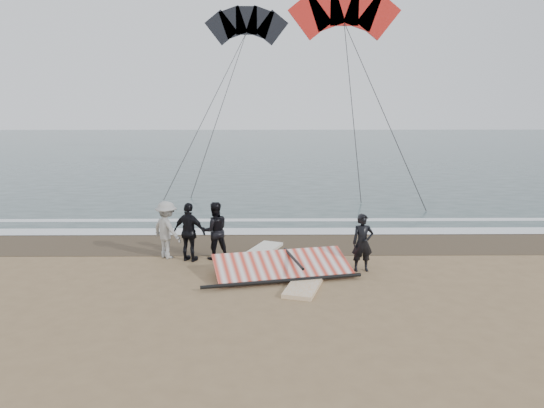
% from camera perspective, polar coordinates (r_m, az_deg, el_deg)
% --- Properties ---
extents(ground, '(120.00, 120.00, 0.00)m').
position_cam_1_polar(ground, '(12.90, 4.29, -9.70)').
color(ground, '#8C704C').
rests_on(ground, ground).
extents(sea, '(120.00, 54.00, 0.02)m').
position_cam_1_polar(sea, '(45.23, 0.78, 5.76)').
color(sea, '#233838').
rests_on(sea, ground).
extents(wet_sand, '(120.00, 2.80, 0.01)m').
position_cam_1_polar(wet_sand, '(17.16, 3.03, -4.19)').
color(wet_sand, '#4C3D2B').
rests_on(wet_sand, ground).
extents(foam_near, '(120.00, 0.90, 0.01)m').
position_cam_1_polar(foam_near, '(18.50, 2.77, -2.94)').
color(foam_near, white).
rests_on(foam_near, sea).
extents(foam_far, '(120.00, 0.45, 0.01)m').
position_cam_1_polar(foam_far, '(20.15, 2.49, -1.72)').
color(foam_far, white).
rests_on(foam_far, sea).
extents(man_main, '(0.60, 0.42, 1.58)m').
position_cam_1_polar(man_main, '(14.50, 9.72, -4.12)').
color(man_main, black).
rests_on(man_main, ground).
extents(board_white, '(1.44, 2.69, 0.10)m').
position_cam_1_polar(board_white, '(13.72, 3.88, -8.13)').
color(board_white, white).
rests_on(board_white, ground).
extents(board_cream, '(1.57, 2.53, 0.10)m').
position_cam_1_polar(board_cream, '(15.86, -1.54, -5.35)').
color(board_cream, silver).
rests_on(board_cream, ground).
extents(trio_cluster, '(2.50, 1.28, 1.70)m').
position_cam_1_polar(trio_cluster, '(15.50, -9.02, -2.85)').
color(trio_cluster, black).
rests_on(trio_cluster, ground).
extents(sail_rig, '(4.08, 2.42, 0.49)m').
position_cam_1_polar(sail_rig, '(14.28, 0.82, -6.70)').
color(sail_rig, black).
rests_on(sail_rig, ground).
extents(kite_red, '(6.72, 4.74, 12.76)m').
position_cam_1_polar(kite_red, '(30.74, 7.80, 19.34)').
color(kite_red, red).
rests_on(kite_red, ground).
extents(kite_dark, '(6.69, 8.69, 19.69)m').
position_cam_1_polar(kite_dark, '(40.73, -2.80, 18.36)').
color(kite_dark, black).
rests_on(kite_dark, ground).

